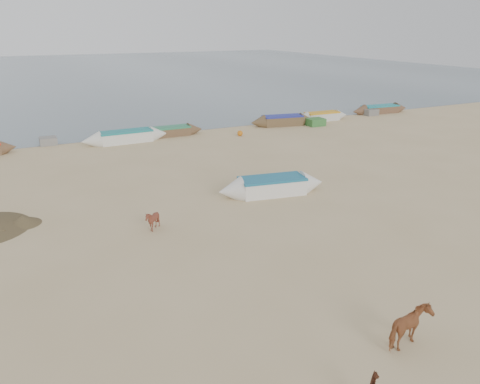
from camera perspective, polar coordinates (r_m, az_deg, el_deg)
name	(u,v)px	position (r m, az deg, el deg)	size (l,w,h in m)	color
ground	(284,245)	(19.15, 5.36, -6.43)	(140.00, 140.00, 0.00)	tan
sea	(56,73)	(97.35, -21.48, 13.38)	(160.00, 160.00, 0.00)	slate
cow_adult	(410,328)	(14.09, 19.98, -15.29)	(0.64, 1.41, 1.19)	#985832
calf_front	(153,220)	(20.54, -10.62, -3.39)	(0.76, 0.86, 0.94)	brown
near_canoe	(272,186)	(24.58, 3.93, 0.76)	(5.80, 1.43, 0.91)	silver
waterline_canoes	(139,135)	(37.24, -12.18, 6.85)	(55.74, 3.08, 0.94)	brown
beach_clutter	(205,132)	(38.09, -4.26, 7.31)	(46.18, 5.64, 0.64)	#316D37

